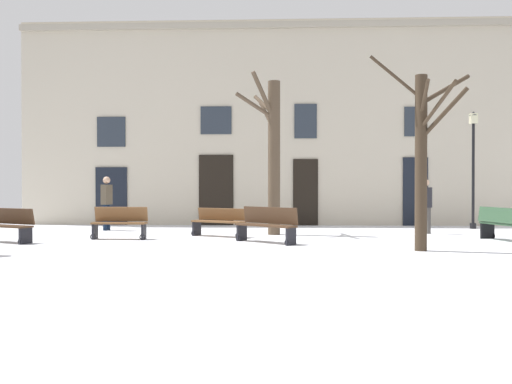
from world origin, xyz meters
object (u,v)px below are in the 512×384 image
tree_right_of_center (423,152)px  streetlamp (473,158)px  bench_back_to_back_left (503,224)px  tree_foreground (273,152)px  bench_back_to_back_right (267,224)px  person_strolling (426,203)px  bench_by_litter_bin (120,223)px  bench_far_corner (219,222)px  bench_near_center_tree (9,225)px  person_by_shop_door (107,200)px

tree_right_of_center → streetlamp: bearing=63.4°
streetlamp → bench_back_to_back_left: 5.08m
tree_right_of_center → tree_foreground: bearing=129.8°
bench_back_to_back_right → streetlamp: bearing=77.0°
streetlamp → person_strolling: size_ratio=2.40×
bench_by_litter_bin → bench_back_to_back_left: 10.71m
tree_right_of_center → streetlamp: 7.84m
tree_foreground → bench_by_litter_bin: bearing=-158.5°
bench_far_corner → bench_by_litter_bin: bearing=-133.9°
bench_back_to_back_right → person_strolling: size_ratio=0.98×
bench_by_litter_bin → bench_near_center_tree: bearing=-156.6°
person_strolling → streetlamp: bearing=65.1°
tree_foreground → bench_by_litter_bin: 5.13m
bench_near_center_tree → bench_back_to_back_right: (6.90, 0.26, 0.04)m
bench_back_to_back_right → person_strolling: (4.98, 3.12, 0.46)m
person_strolling → tree_foreground: bearing=-152.8°
person_by_shop_door → person_strolling: size_ratio=1.06×
bench_by_litter_bin → bench_back_to_back_left: bench_back_to_back_left is taller
tree_right_of_center → bench_by_litter_bin: 8.53m
bench_back_to_back_right → bench_back_to_back_left: bench_back_to_back_right is taller
bench_near_center_tree → bench_far_corner: bearing=45.6°
streetlamp → bench_back_to_back_left: bearing=-99.0°
bench_near_center_tree → person_by_shop_door: 4.48m
bench_back_to_back_left → person_strolling: (-1.49, 2.42, 0.49)m
tree_right_of_center → person_by_shop_door: 10.96m
bench_by_litter_bin → person_by_shop_door: person_by_shop_door is taller
streetlamp → bench_near_center_tree: size_ratio=2.63×
streetlamp → person_by_shop_door: streetlamp is taller
tree_right_of_center → bench_by_litter_bin: bearing=161.9°
streetlamp → bench_back_to_back_right: streetlamp is taller
bench_back_to_back_right → person_by_shop_door: person_by_shop_door is taller
tree_right_of_center → bench_far_corner: tree_right_of_center is taller
bench_near_center_tree → bench_by_litter_bin: size_ratio=1.00×
streetlamp → bench_by_litter_bin: size_ratio=2.63×
streetlamp → bench_near_center_tree: bearing=-158.5°
tree_right_of_center → person_strolling: size_ratio=2.67×
streetlamp → tree_foreground: bearing=-159.1°
person_strolling → person_by_shop_door: bearing=-163.9°
person_by_shop_door → streetlamp: bearing=-66.1°
streetlamp → person_by_shop_door: bearing=-174.2°
bench_back_to_back_right → tree_foreground: bearing=128.1°
tree_foreground → person_by_shop_door: 6.07m
bench_near_center_tree → bench_far_corner: size_ratio=0.91×
bench_far_corner → bench_back_to_back_right: size_ratio=1.02×
streetlamp → bench_back_to_back_right: size_ratio=2.43×
streetlamp → bench_back_to_back_right: 9.16m
tree_right_of_center → bench_near_center_tree: size_ratio=2.93×
tree_right_of_center → bench_far_corner: (-5.17, 3.52, -1.85)m
bench_far_corner → streetlamp: bearing=49.3°
bench_back_to_back_left → person_by_shop_door: 12.51m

